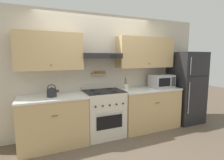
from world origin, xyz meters
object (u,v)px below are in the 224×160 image
Objects in this scene: refrigerator at (186,87)px; utensil_crock at (126,87)px; tea_kettle at (52,92)px; stove_range at (104,113)px; microwave at (162,81)px.

refrigerator is 1.72m from utensil_crock.
refrigerator is 3.22m from tea_kettle.
stove_range is 1.58m from microwave.
refrigerator is at bearing -0.40° from utensil_crock.
refrigerator is (2.21, -0.04, 0.40)m from stove_range.
utensil_crock is at bearing -3.07° from stove_range.
tea_kettle is at bearing 179.79° from refrigerator.
tea_kettle is 2.47m from microwave.
tea_kettle is 1.50m from utensil_crock.
microwave is (-0.75, 0.03, 0.19)m from refrigerator.
refrigerator is at bearing -2.28° from microwave.
tea_kettle reaches higher than stove_range.
tea_kettle is at bearing -178.49° from stove_range.
utensil_crock is (-0.97, -0.02, -0.07)m from microwave.
utensil_crock reaches higher than stove_range.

